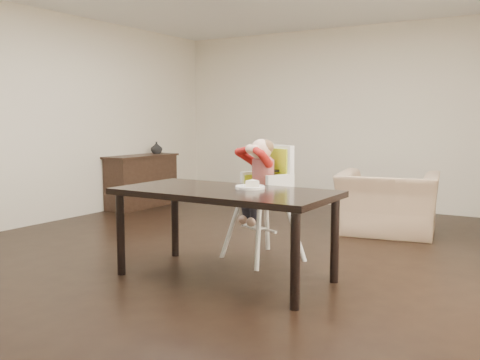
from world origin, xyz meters
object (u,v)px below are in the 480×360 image
object	(u,v)px
armchair	(388,193)
sideboard	(142,181)
high_chair	(265,175)
dining_table	(225,199)

from	to	relation	value
armchair	sideboard	distance (m)	3.73
high_chair	armchair	world-z (taller)	high_chair
high_chair	armchair	distance (m)	1.89
dining_table	armchair	world-z (taller)	armchair
armchair	high_chair	bearing A→B (deg)	59.29
sideboard	armchair	bearing A→B (deg)	0.42
dining_table	sideboard	bearing A→B (deg)	141.73
dining_table	sideboard	distance (m)	3.93
high_chair	armchair	xyz separation A→B (m)	(0.67, 1.74, -0.33)
armchair	sideboard	xyz separation A→B (m)	(-3.73, -0.03, -0.08)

